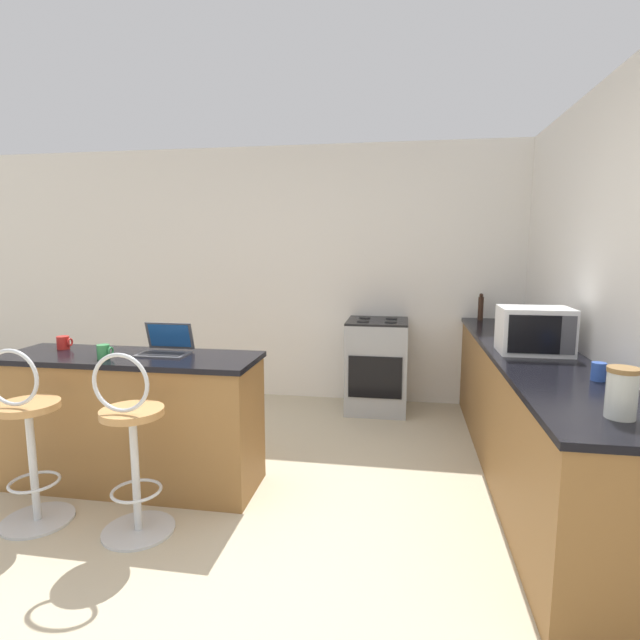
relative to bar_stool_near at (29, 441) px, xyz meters
The scene contains 15 objects.
ground_plane 1.17m from the bar_stool_near, ahead, with size 20.00×20.00×0.00m, color #BCAD8E.
wall_back 3.03m from the bar_stool_near, 68.86° to the left, with size 12.00×0.06×2.60m.
breakfast_bar 0.64m from the bar_stool_near, 59.93° to the left, with size 1.70×0.55×0.89m.
counter_right 3.15m from the bar_stool_near, 20.11° to the left, with size 0.61×3.25×0.89m.
bar_stool_near is the anchor object (origin of this frame).
bar_stool_far 0.64m from the bar_stool_near, ahead, with size 0.40×0.40×1.05m.
laptop 0.94m from the bar_stool_near, 49.76° to the left, with size 0.33×0.24×0.20m.
microwave 3.17m from the bar_stool_near, 19.70° to the left, with size 0.45×0.33×0.31m.
toaster 3.38m from the bar_stool_near, 28.29° to the left, with size 0.26×0.24×0.18m.
stove_range 3.01m from the bar_stool_near, 52.28° to the left, with size 0.58×0.59×0.90m.
mug_blue 3.17m from the bar_stool_near, ahead, with size 0.09×0.07×0.10m.
mug_red 0.82m from the bar_stool_near, 109.35° to the left, with size 0.10×0.08×0.09m.
storage_jar 3.03m from the bar_stool_near, ahead, with size 0.13×0.13×0.21m.
pepper_mill 3.84m from the bar_stool_near, 42.17° to the left, with size 0.05×0.05×0.26m.
mug_green 0.65m from the bar_stool_near, 62.39° to the left, with size 0.10×0.08×0.09m.
Camera 1 is at (1.03, -2.36, 1.60)m, focal length 28.00 mm.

